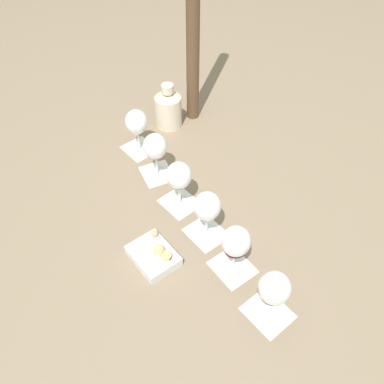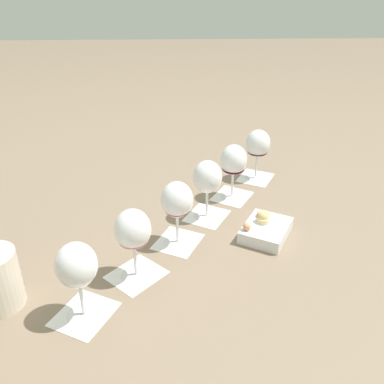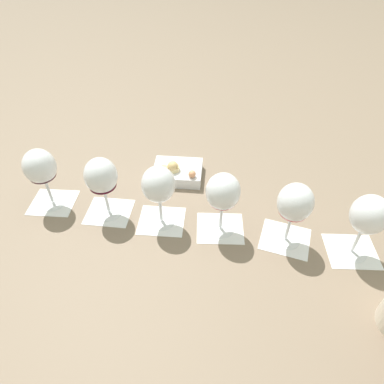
% 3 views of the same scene
% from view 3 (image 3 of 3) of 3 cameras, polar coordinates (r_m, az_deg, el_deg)
% --- Properties ---
extents(ground_plane, '(8.00, 8.00, 0.00)m').
position_cam_3_polar(ground_plane, '(0.89, -0.05, -5.50)').
color(ground_plane, '#7F6B56').
extents(tasting_card_0, '(0.15, 0.15, 0.00)m').
position_cam_3_polar(tasting_card_0, '(0.92, 25.02, -8.91)').
color(tasting_card_0, white).
rests_on(tasting_card_0, ground_plane).
extents(tasting_card_1, '(0.16, 0.16, 0.00)m').
position_cam_3_polar(tasting_card_1, '(0.89, 15.26, -7.53)').
color(tasting_card_1, white).
rests_on(tasting_card_1, ground_plane).
extents(tasting_card_2, '(0.15, 0.15, 0.00)m').
position_cam_3_polar(tasting_card_2, '(0.88, 4.70, -6.00)').
color(tasting_card_2, white).
rests_on(tasting_card_2, ground_plane).
extents(tasting_card_3, '(0.15, 0.15, 0.00)m').
position_cam_3_polar(tasting_card_3, '(0.90, -5.09, -4.78)').
color(tasting_card_3, white).
rests_on(tasting_card_3, ground_plane).
extents(tasting_card_4, '(0.16, 0.15, 0.00)m').
position_cam_3_polar(tasting_card_4, '(0.95, -13.63, -3.21)').
color(tasting_card_4, white).
rests_on(tasting_card_4, ground_plane).
extents(tasting_card_5, '(0.15, 0.15, 0.00)m').
position_cam_3_polar(tasting_card_5, '(1.02, -22.12, -1.61)').
color(tasting_card_5, white).
rests_on(tasting_card_5, ground_plane).
extents(wine_glass_0, '(0.08, 0.08, 0.17)m').
position_cam_3_polar(wine_glass_0, '(0.84, 27.31, -3.79)').
color(wine_glass_0, white).
rests_on(wine_glass_0, tasting_card_0).
extents(wine_glass_1, '(0.08, 0.08, 0.17)m').
position_cam_3_polar(wine_glass_1, '(0.80, 16.74, -2.11)').
color(wine_glass_1, white).
rests_on(wine_glass_1, tasting_card_1).
extents(wine_glass_2, '(0.08, 0.08, 0.17)m').
position_cam_3_polar(wine_glass_2, '(0.80, 5.17, -0.40)').
color(wine_glass_2, white).
rests_on(wine_glass_2, tasting_card_2).
extents(wine_glass_3, '(0.08, 0.08, 0.17)m').
position_cam_3_polar(wine_glass_3, '(0.82, -5.58, 0.81)').
color(wine_glass_3, white).
rests_on(wine_glass_3, tasting_card_3).
extents(wine_glass_4, '(0.08, 0.08, 0.17)m').
position_cam_3_polar(wine_glass_4, '(0.87, -14.87, 2.25)').
color(wine_glass_4, white).
rests_on(wine_glass_4, tasting_card_4).
extents(wine_glass_5, '(0.08, 0.08, 0.17)m').
position_cam_3_polar(wine_glass_5, '(0.95, -23.92, 3.50)').
color(wine_glass_5, white).
rests_on(wine_glass_5, tasting_card_5).
extents(snack_dish, '(0.18, 0.17, 0.07)m').
position_cam_3_polar(snack_dish, '(1.02, -2.49, 3.40)').
color(snack_dish, silver).
rests_on(snack_dish, ground_plane).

